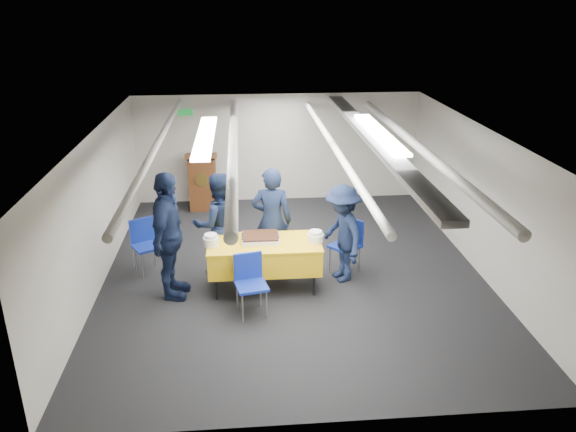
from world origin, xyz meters
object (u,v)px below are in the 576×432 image
object	(u,v)px
sailor_d	(342,233)
sailor_a	(272,221)
serving_table	(264,255)
podium	(203,180)
sheet_cake	(260,238)
chair_right	(349,240)
chair_left	(145,240)
sailor_c	(169,237)
sailor_b	(218,224)
chair_near	(250,278)

from	to	relation	value
sailor_d	sailor_a	bearing A→B (deg)	-126.20
serving_table	podium	distance (m)	3.74
sheet_cake	chair_right	size ratio (longest dim) A/B	0.64
serving_table	chair_right	xyz separation A→B (m)	(1.38, 0.50, -0.03)
chair_right	chair_left	distance (m)	3.28
sheet_cake	sailor_c	distance (m)	1.35
sailor_b	sailor_d	xyz separation A→B (m)	(1.91, -0.41, -0.06)
chair_left	serving_table	bearing A→B (deg)	-22.46
podium	chair_left	distance (m)	2.89
sailor_d	serving_table	bearing A→B (deg)	-97.06
chair_near	chair_right	size ratio (longest dim) A/B	1.00
podium	chair_near	bearing A→B (deg)	-78.20
chair_near	sheet_cake	bearing A→B (deg)	76.05
sailor_b	serving_table	bearing A→B (deg)	122.70
sailor_c	sailor_d	distance (m)	2.62
chair_near	sailor_c	xyz separation A→B (m)	(-1.15, 0.55, 0.43)
chair_right	sailor_c	distance (m)	2.86
sheet_cake	chair_left	distance (m)	1.99
podium	sailor_d	size ratio (longest dim) A/B	0.80
serving_table	sheet_cake	xyz separation A→B (m)	(-0.05, 0.07, 0.26)
sheet_cake	sailor_a	world-z (taller)	sailor_a
sailor_c	chair_left	bearing A→B (deg)	37.81
sheet_cake	chair_right	bearing A→B (deg)	16.73
sailor_d	sailor_b	bearing A→B (deg)	-118.38
chair_left	sailor_d	size ratio (longest dim) A/B	0.56
podium	chair_near	size ratio (longest dim) A/B	1.44
serving_table	sailor_a	distance (m)	0.68
chair_near	chair_right	bearing A→B (deg)	35.73
serving_table	chair_right	world-z (taller)	chair_right
chair_left	chair_near	bearing A→B (deg)	-41.05
podium	sailor_a	world-z (taller)	sailor_a
sailor_c	sailor_d	bearing A→B (deg)	-74.83
chair_right	sailor_a	distance (m)	1.28
chair_right	podium	bearing A→B (deg)	129.14
chair_left	sailor_a	distance (m)	2.08
podium	sailor_a	xyz separation A→B (m)	(1.27, -2.98, 0.26)
sailor_d	sailor_c	bearing A→B (deg)	-99.43
sheet_cake	sailor_c	size ratio (longest dim) A/B	0.29
chair_near	sailor_b	bearing A→B (deg)	110.10
sheet_cake	sailor_c	xyz separation A→B (m)	(-1.33, -0.18, 0.15)
chair_near	sailor_a	size ratio (longest dim) A/B	0.50
podium	sailor_a	size ratio (longest dim) A/B	0.72
sailor_c	sailor_d	xyz separation A→B (m)	(2.60, 0.31, -0.18)
serving_table	podium	size ratio (longest dim) A/B	1.35
chair_near	sailor_d	distance (m)	1.70
sailor_a	sailor_d	size ratio (longest dim) A/B	1.12
serving_table	sailor_c	distance (m)	1.44
serving_table	chair_near	size ratio (longest dim) A/B	1.94
chair_left	chair_right	bearing A→B (deg)	-4.94
sailor_c	chair_near	bearing A→B (deg)	-107.15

